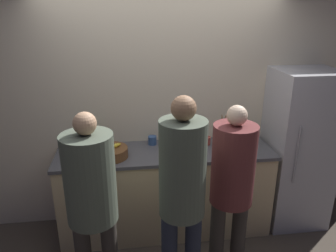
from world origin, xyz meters
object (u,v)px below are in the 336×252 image
object	(u,v)px
person_center	(182,188)
potted_plant	(90,136)
utensil_crock	(222,135)
bottle_amber	(247,135)
person_left	(91,194)
cup_blue	(152,140)
bottle_green	(252,135)
fruit_bowl	(111,152)
refrigerator	(298,149)
person_right	(232,180)
cup_red	(206,141)

from	to	relation	value
person_center	potted_plant	world-z (taller)	person_center
utensil_crock	bottle_amber	size ratio (longest dim) A/B	2.17
person_left	cup_blue	bearing A→B (deg)	62.43
utensil_crock	bottle_green	distance (m)	0.31
person_left	potted_plant	world-z (taller)	person_left
fruit_bowl	potted_plant	xyz separation A→B (m)	(-0.22, 0.28, 0.07)
bottle_amber	bottle_green	size ratio (longest dim) A/B	0.59
refrigerator	person_center	size ratio (longest dim) A/B	0.98
person_right	fruit_bowl	world-z (taller)	person_right
bottle_amber	bottle_green	world-z (taller)	bottle_green
fruit_bowl	bottle_amber	size ratio (longest dim) A/B	2.40
person_right	bottle_amber	size ratio (longest dim) A/B	11.48
person_center	bottle_green	world-z (taller)	person_center
person_left	cup_red	distance (m)	1.50
fruit_bowl	bottle_amber	bearing A→B (deg)	9.32
bottle_amber	cup_blue	size ratio (longest dim) A/B	1.56
cup_blue	cup_red	bearing A→B (deg)	-7.90
fruit_bowl	cup_red	world-z (taller)	fruit_bowl
refrigerator	person_center	world-z (taller)	person_center
refrigerator	utensil_crock	bearing A→B (deg)	169.37
refrigerator	bottle_amber	size ratio (longest dim) A/B	12.26
person_left	utensil_crock	distance (m)	1.68
utensil_crock	cup_red	size ratio (longest dim) A/B	3.49
refrigerator	fruit_bowl	size ratio (longest dim) A/B	5.11
refrigerator	fruit_bowl	distance (m)	2.04
person_right	cup_red	distance (m)	0.85
refrigerator	potted_plant	bearing A→B (deg)	175.02
person_right	potted_plant	bearing A→B (deg)	142.93
bottle_amber	refrigerator	bearing A→B (deg)	-16.95
refrigerator	bottle_amber	world-z (taller)	refrigerator
person_center	cup_blue	bearing A→B (deg)	96.40
refrigerator	cup_blue	xyz separation A→B (m)	(-1.59, 0.19, 0.12)
refrigerator	bottle_green	xyz separation A→B (m)	(-0.52, 0.06, 0.17)
person_right	cup_red	world-z (taller)	person_right
person_center	fruit_bowl	distance (m)	1.05
person_right	utensil_crock	xyz separation A→B (m)	(0.18, 0.90, 0.04)
person_left	utensil_crock	world-z (taller)	person_left
utensil_crock	person_left	bearing A→B (deg)	-142.18
utensil_crock	cup_blue	world-z (taller)	utensil_crock
cup_blue	person_right	bearing A→B (deg)	-57.65
refrigerator	fruit_bowl	bearing A→B (deg)	-177.75
bottle_green	cup_red	bearing A→B (deg)	175.14
utensil_crock	cup_blue	xyz separation A→B (m)	(-0.77, 0.03, -0.03)
bottle_green	potted_plant	xyz separation A→B (m)	(-1.73, 0.13, 0.03)
potted_plant	cup_blue	bearing A→B (deg)	-0.92
person_center	utensil_crock	bearing A→B (deg)	60.13
person_left	fruit_bowl	xyz separation A→B (m)	(0.12, 0.79, -0.02)
bottle_amber	cup_blue	bearing A→B (deg)	178.86
bottle_amber	cup_blue	xyz separation A→B (m)	(-1.05, 0.02, -0.01)
bottle_amber	cup_red	distance (m)	0.48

